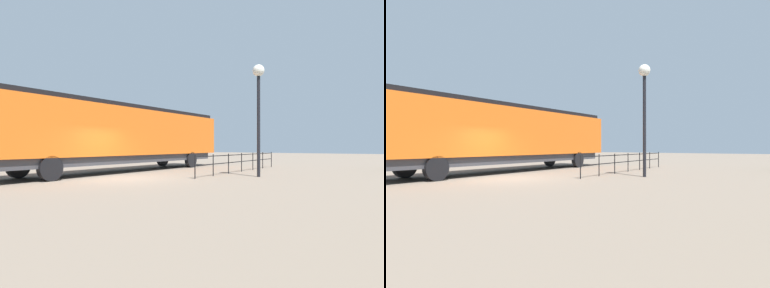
% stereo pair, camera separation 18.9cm
% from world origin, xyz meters
% --- Properties ---
extents(ground_plane, '(120.00, 120.00, 0.00)m').
position_xyz_m(ground_plane, '(0.00, 0.00, 0.00)').
color(ground_plane, '#756656').
extents(locomotive, '(2.85, 17.08, 3.90)m').
position_xyz_m(locomotive, '(-3.20, 3.44, 2.20)').
color(locomotive, orange).
rests_on(locomotive, ground_plane).
extents(lamp_post, '(0.58, 0.58, 5.54)m').
position_xyz_m(lamp_post, '(4.79, 4.28, 4.18)').
color(lamp_post, black).
rests_on(lamp_post, ground_plane).
extents(platform_fence, '(0.05, 10.21, 1.10)m').
position_xyz_m(platform_fence, '(2.74, 6.76, 0.71)').
color(platform_fence, black).
rests_on(platform_fence, ground_plane).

